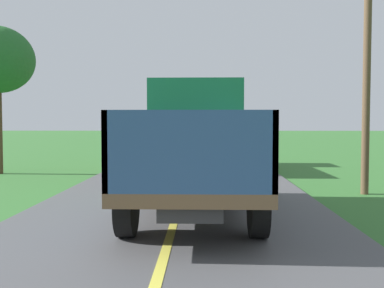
# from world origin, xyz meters

# --- Properties ---
(banana_truck_near) EXTENTS (2.38, 5.82, 2.80)m
(banana_truck_near) POSITION_xyz_m (0.37, 12.30, 1.47)
(banana_truck_near) COLOR #2D2D30
(banana_truck_near) RESTS_ON road_surface
(banana_truck_far) EXTENTS (2.38, 5.81, 2.80)m
(banana_truck_far) POSITION_xyz_m (0.49, 21.81, 1.47)
(banana_truck_far) COLOR #2D2D30
(banana_truck_far) RESTS_ON road_surface
(utility_pole_roadside) EXTENTS (1.85, 0.20, 7.28)m
(utility_pole_roadside) POSITION_xyz_m (4.83, 14.74, 3.91)
(utility_pole_roadside) COLOR brown
(utility_pole_roadside) RESTS_ON ground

